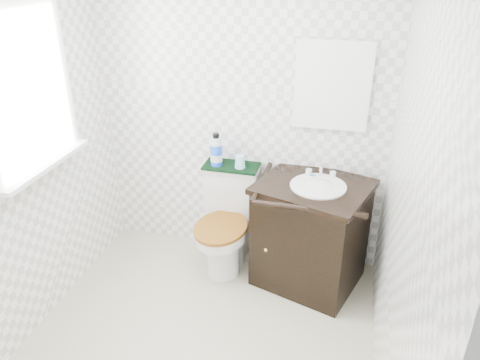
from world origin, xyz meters
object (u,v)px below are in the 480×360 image
at_px(toilet, 228,225).
at_px(cup, 240,161).
at_px(mouthwash_bottle, 216,151).
at_px(trash_bin, 292,245).
at_px(vanity, 311,231).

height_order(toilet, cup, cup).
bearing_deg(cup, mouthwash_bottle, 178.87).
xyz_separation_m(toilet, trash_bin, (0.50, 0.13, -0.19)).
height_order(vanity, cup, vanity).
bearing_deg(toilet, vanity, -5.67).
bearing_deg(trash_bin, vanity, -52.47).
bearing_deg(mouthwash_bottle, vanity, -12.24).
bearing_deg(vanity, toilet, 174.33).
xyz_separation_m(toilet, cup, (0.07, 0.10, 0.51)).
distance_m(toilet, cup, 0.53).
distance_m(toilet, trash_bin, 0.55).
distance_m(mouthwash_bottle, cup, 0.20).
height_order(toilet, trash_bin, toilet).
bearing_deg(mouthwash_bottle, toilet, -42.32).
relative_size(vanity, cup, 9.26).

